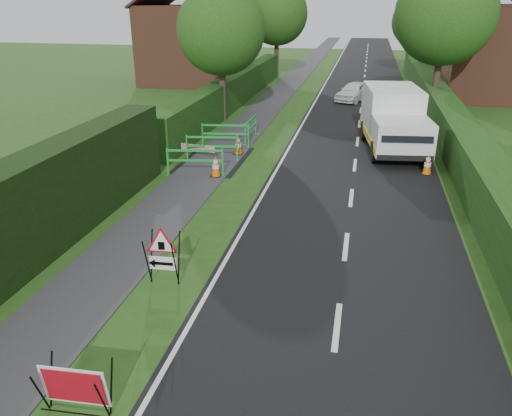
{
  "coord_description": "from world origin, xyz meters",
  "views": [
    {
      "loc": [
        2.66,
        -7.26,
        5.95
      ],
      "look_at": [
        0.22,
        4.02,
        1.09
      ],
      "focal_mm": 35.0,
      "sensor_mm": 36.0,
      "label": 1
    }
  ],
  "objects_px": {
    "triangle_sign": "(160,252)",
    "hatchback_car": "(354,91)",
    "red_rect_sign": "(75,387)",
    "works_van": "(394,119)"
  },
  "relations": [
    {
      "from": "red_rect_sign",
      "to": "works_van",
      "type": "relative_size",
      "value": 0.19
    },
    {
      "from": "red_rect_sign",
      "to": "triangle_sign",
      "type": "relative_size",
      "value": 0.91
    },
    {
      "from": "triangle_sign",
      "to": "hatchback_car",
      "type": "xyz_separation_m",
      "value": [
        3.42,
        23.07,
        -0.23
      ]
    },
    {
      "from": "red_rect_sign",
      "to": "triangle_sign",
      "type": "distance_m",
      "value": 3.88
    },
    {
      "from": "works_van",
      "to": "hatchback_car",
      "type": "bearing_deg",
      "value": 92.68
    },
    {
      "from": "triangle_sign",
      "to": "red_rect_sign",
      "type": "bearing_deg",
      "value": -91.16
    },
    {
      "from": "triangle_sign",
      "to": "hatchback_car",
      "type": "bearing_deg",
      "value": 77.86
    },
    {
      "from": "triangle_sign",
      "to": "hatchback_car",
      "type": "height_order",
      "value": "triangle_sign"
    },
    {
      "from": "red_rect_sign",
      "to": "hatchback_car",
      "type": "bearing_deg",
      "value": 79.74
    },
    {
      "from": "red_rect_sign",
      "to": "hatchback_car",
      "type": "height_order",
      "value": "hatchback_car"
    }
  ]
}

